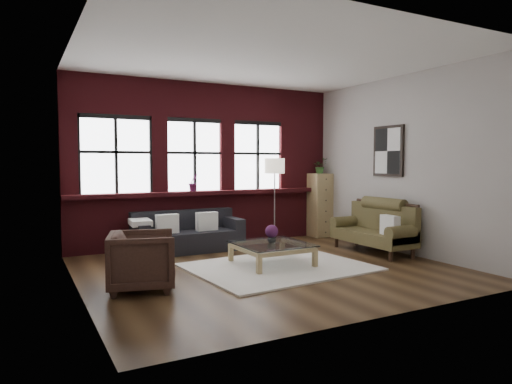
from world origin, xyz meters
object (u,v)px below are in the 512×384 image
vintage_settee (373,228)px  coffee_table (272,254)px  armchair (142,261)px  drawer_chest (320,205)px  dark_sofa (188,232)px  floor_lamp (275,197)px  vase (272,238)px

vintage_settee → coffee_table: bearing=-178.5°
armchair → drawer_chest: size_ratio=0.60×
dark_sofa → vintage_settee: (2.93, -1.67, 0.09)m
floor_lamp → drawer_chest: bearing=12.5°
dark_sofa → vase: (0.79, -1.73, 0.07)m
armchair → coffee_table: armchair is taller
vase → drawer_chest: 3.12m
vintage_settee → drawer_chest: 1.99m
coffee_table → armchair: bearing=-168.6°
vintage_settee → drawer_chest: drawer_chest is taller
armchair → vase: bearing=-63.6°
coffee_table → floor_lamp: bearing=58.6°
dark_sofa → coffee_table: 1.91m
vintage_settee → floor_lamp: bearing=123.4°
floor_lamp → coffee_table: bearing=-121.4°
dark_sofa → armchair: 2.57m
vintage_settee → armchair: bearing=-173.5°
vase → drawer_chest: size_ratio=0.11×
vintage_settee → armchair: size_ratio=2.04×
armchair → floor_lamp: floor_lamp is taller
dark_sofa → armchair: armchair is taller
armchair → floor_lamp: size_ratio=0.44×
armchair → dark_sofa: bearing=-17.5°
vase → drawer_chest: (2.37, 2.01, 0.26)m
vintage_settee → floor_lamp: 2.05m
vase → floor_lamp: size_ratio=0.08×
dark_sofa → armchair: (-1.38, -2.17, 0.02)m
vintage_settee → floor_lamp: (-1.10, 1.66, 0.48)m
vintage_settee → armchair: 4.34m
coffee_table → drawer_chest: bearing=40.3°
dark_sofa → vase: dark_sofa is taller
drawer_chest → vase: bearing=-139.7°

